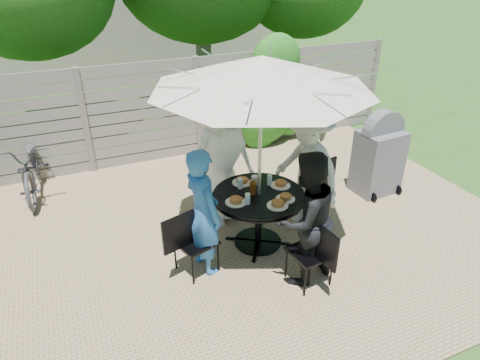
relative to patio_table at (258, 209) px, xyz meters
name	(u,v)px	position (x,y,z in m)	size (l,w,h in m)	color
patio_table	(258,209)	(0.00, 0.00, 0.00)	(1.41, 1.41, 0.77)	black
umbrella	(262,72)	(0.00, 0.00, 1.77)	(3.08, 3.08, 2.49)	silver
chair_back	(218,196)	(-0.21, 0.94, -0.26)	(0.50, 0.70, 0.93)	black
person_back	(222,158)	(-0.19, 0.81, 0.42)	(0.93, 0.61, 1.91)	white
chair_left	(195,254)	(-0.94, -0.22, -0.27)	(0.69, 0.54, 0.90)	black
person_left	(203,212)	(-0.81, -0.19, 0.27)	(0.59, 0.39, 1.61)	#2965B5
chair_front	(310,265)	(0.21, -0.94, -0.27)	(0.48, 0.67, 0.90)	black
person_front	(305,220)	(0.19, -0.81, 0.29)	(0.80, 0.62, 1.65)	black
chair_right	(311,204)	(0.94, 0.22, -0.26)	(0.69, 0.51, 0.91)	black
person_right	(307,169)	(0.81, 0.19, 0.34)	(1.13, 0.65, 1.75)	silver
plate_back	(242,181)	(-0.08, 0.35, 0.26)	(0.26, 0.26, 0.06)	white
plate_left	(236,201)	(-0.35, -0.08, 0.26)	(0.26, 0.26, 0.06)	white
plate_front	(278,204)	(0.08, -0.35, 0.26)	(0.26, 0.26, 0.06)	white
plate_right	(280,184)	(0.35, 0.08, 0.26)	(0.26, 0.26, 0.06)	white
plate_extra	(285,198)	(0.24, -0.25, 0.26)	(0.24, 0.24, 0.06)	white
glass_back	(240,183)	(-0.16, 0.23, 0.30)	(0.07, 0.07, 0.14)	silver
glass_left	(248,199)	(-0.23, -0.16, 0.30)	(0.07, 0.07, 0.14)	silver
glass_right	(270,180)	(0.23, 0.16, 0.30)	(0.07, 0.07, 0.14)	silver
syrup_jug	(253,188)	(-0.07, 0.04, 0.31)	(0.09, 0.09, 0.16)	#59280C
coffee_cup	(254,181)	(0.05, 0.24, 0.29)	(0.08, 0.08, 0.12)	#C6B293
bicycle	(33,165)	(-2.69, 2.69, -0.06)	(0.63, 1.81, 0.95)	#333338
bbq_grill	(379,156)	(2.34, 0.53, 0.09)	(0.71, 0.56, 1.38)	#5B5A5F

